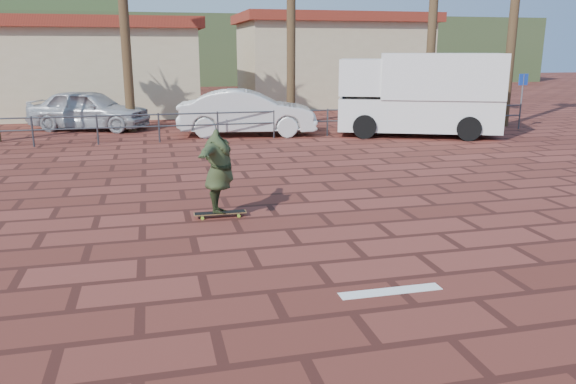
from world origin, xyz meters
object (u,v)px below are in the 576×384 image
at_px(skateboarder, 219,172).
at_px(car_silver, 89,110).
at_px(campervan, 420,93).
at_px(longboard, 220,213).
at_px(car_white, 247,113).

bearing_deg(skateboarder, car_silver, 34.19).
bearing_deg(skateboarder, campervan, -24.61).
xyz_separation_m(longboard, campervan, (8.41, 8.79, 1.47)).
height_order(skateboarder, car_silver, skateboarder).
bearing_deg(longboard, campervan, 47.06).
relative_size(skateboarder, car_silver, 0.42).
height_order(longboard, campervan, campervan).
height_order(skateboarder, campervan, campervan).
height_order(longboard, car_white, car_white).
relative_size(longboard, car_white, 0.20).
distance_m(campervan, car_white, 6.35).
bearing_deg(longboard, car_silver, 105.85).
bearing_deg(skateboarder, longboard, 33.19).
relative_size(longboard, car_silver, 0.21).
xyz_separation_m(skateboarder, campervan, (8.41, 8.79, 0.67)).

